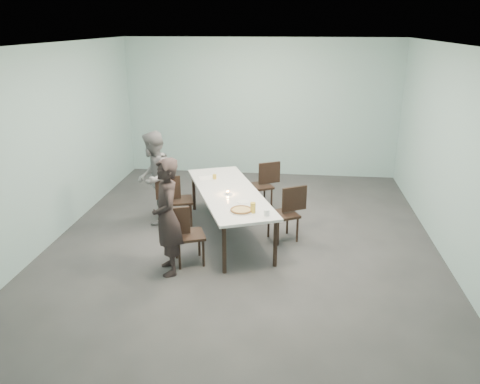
# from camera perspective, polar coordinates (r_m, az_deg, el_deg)

# --- Properties ---
(ground) EXTENTS (7.00, 7.00, 0.00)m
(ground) POSITION_cam_1_polar(r_m,az_deg,el_deg) (7.60, 0.49, -5.65)
(ground) COLOR #333335
(ground) RESTS_ON ground
(room_shell) EXTENTS (6.02, 7.02, 3.01)m
(room_shell) POSITION_cam_1_polar(r_m,az_deg,el_deg) (6.96, 0.54, 9.55)
(room_shell) COLOR #94BABA
(room_shell) RESTS_ON ground
(table) EXTENTS (1.80, 2.75, 0.75)m
(table) POSITION_cam_1_polar(r_m,az_deg,el_deg) (7.48, -1.35, -0.30)
(table) COLOR white
(table) RESTS_ON ground
(chair_near_left) EXTENTS (0.65, 0.54, 0.87)m
(chair_near_left) POSITION_cam_1_polar(r_m,az_deg,el_deg) (6.69, -6.93, -4.78)
(chair_near_left) COLOR black
(chair_near_left) RESTS_ON ground
(chair_far_left) EXTENTS (0.65, 0.52, 0.87)m
(chair_far_left) POSITION_cam_1_polar(r_m,az_deg,el_deg) (8.01, -7.93, -0.57)
(chair_far_left) COLOR black
(chair_far_left) RESTS_ON ground
(chair_near_right) EXTENTS (0.65, 0.57, 0.87)m
(chair_near_right) POSITION_cam_1_polar(r_m,az_deg,el_deg) (7.43, 5.86, -2.15)
(chair_near_right) COLOR black
(chair_near_right) RESTS_ON ground
(chair_far_right) EXTENTS (0.65, 0.56, 0.87)m
(chair_far_right) POSITION_cam_1_polar(r_m,az_deg,el_deg) (8.67, 2.92, 1.22)
(chair_far_right) COLOR black
(chair_far_right) RESTS_ON ground
(diner_near) EXTENTS (0.60, 0.70, 1.64)m
(diner_near) POSITION_cam_1_polar(r_m,az_deg,el_deg) (6.37, -8.88, -3.05)
(diner_near) COLOR black
(diner_near) RESTS_ON ground
(diner_far) EXTENTS (0.67, 0.82, 1.60)m
(diner_far) POSITION_cam_1_polar(r_m,az_deg,el_deg) (8.08, -10.45, 1.70)
(diner_far) COLOR gray
(diner_far) RESTS_ON ground
(pizza) EXTENTS (0.34, 0.34, 0.04)m
(pizza) POSITION_cam_1_polar(r_m,az_deg,el_deg) (6.66, 0.16, -2.22)
(pizza) COLOR white
(pizza) RESTS_ON table
(side_plate) EXTENTS (0.18, 0.18, 0.01)m
(side_plate) POSITION_cam_1_polar(r_m,az_deg,el_deg) (7.01, 0.39, -1.20)
(side_plate) COLOR white
(side_plate) RESTS_ON table
(beer_glass) EXTENTS (0.08, 0.08, 0.15)m
(beer_glass) POSITION_cam_1_polar(r_m,az_deg,el_deg) (6.60, 1.59, -1.92)
(beer_glass) COLOR gold
(beer_glass) RESTS_ON table
(water_tumbler) EXTENTS (0.08, 0.08, 0.09)m
(water_tumbler) POSITION_cam_1_polar(r_m,az_deg,el_deg) (6.51, 3.26, -2.54)
(water_tumbler) COLOR silver
(water_tumbler) RESTS_ON table
(tealight) EXTENTS (0.06, 0.06, 0.05)m
(tealight) POSITION_cam_1_polar(r_m,az_deg,el_deg) (7.32, -1.51, -0.13)
(tealight) COLOR silver
(tealight) RESTS_ON table
(amber_tumbler) EXTENTS (0.07, 0.07, 0.08)m
(amber_tumbler) POSITION_cam_1_polar(r_m,az_deg,el_deg) (8.04, -3.12, 1.87)
(amber_tumbler) COLOR gold
(amber_tumbler) RESTS_ON table
(menu) EXTENTS (0.36, 0.32, 0.01)m
(menu) POSITION_cam_1_polar(r_m,az_deg,el_deg) (8.12, -3.96, 1.76)
(menu) COLOR silver
(menu) RESTS_ON table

